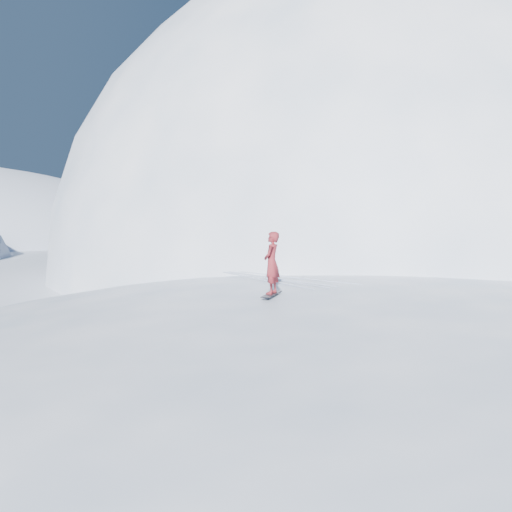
{
  "coord_description": "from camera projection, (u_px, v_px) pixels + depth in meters",
  "views": [
    {
      "loc": [
        -10.04,
        -9.54,
        4.6
      ],
      "look_at": [
        -3.14,
        3.27,
        3.5
      ],
      "focal_mm": 32.0,
      "sensor_mm": 36.0,
      "label": 1
    }
  ],
  "objects": [
    {
      "name": "ground",
      "position": [
        402.0,
        377.0,
        13.47
      ],
      "size": [
        400.0,
        400.0,
        0.0
      ],
      "primitive_type": "plane",
      "color": "white",
      "rests_on": "ground"
    },
    {
      "name": "summit_peak",
      "position": [
        367.0,
        267.0,
        46.7
      ],
      "size": [
        60.0,
        56.0,
        56.0
      ],
      "primitive_type": "ellipsoid",
      "color": "white",
      "rests_on": "ground"
    },
    {
      "name": "wind_bumps",
      "position": [
        341.0,
        361.0,
        15.07
      ],
      "size": [
        16.0,
        14.4,
        1.0
      ],
      "color": "white",
      "rests_on": "ground"
    },
    {
      "name": "snowboard",
      "position": [
        272.0,
        294.0,
        13.79
      ],
      "size": [
        1.21,
        1.13,
        0.02
      ],
      "primitive_type": "cube",
      "rotation": [
        0.0,
        0.0,
        0.73
      ],
      "color": "black",
      "rests_on": "near_ridge"
    },
    {
      "name": "near_ridge",
      "position": [
        360.0,
        348.0,
        16.58
      ],
      "size": [
        36.0,
        28.0,
        4.8
      ],
      "primitive_type": "ellipsoid",
      "color": "white",
      "rests_on": "ground"
    },
    {
      "name": "peak_shoulder",
      "position": [
        302.0,
        280.0,
        35.76
      ],
      "size": [
        28.0,
        24.0,
        18.0
      ],
      "primitive_type": "ellipsoid",
      "color": "white",
      "rests_on": "ground"
    },
    {
      "name": "board_tracks",
      "position": [
        276.0,
        278.0,
        17.61
      ],
      "size": [
        2.71,
        5.98,
        0.04
      ],
      "color": "silver",
      "rests_on": "ground"
    },
    {
      "name": "snowboarder",
      "position": [
        272.0,
        263.0,
        13.72
      ],
      "size": [
        0.81,
        0.79,
        1.88
      ],
      "primitive_type": "imported",
      "rotation": [
        0.0,
        0.0,
        3.88
      ],
      "color": "maroon",
      "rests_on": "snowboard"
    }
  ]
}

